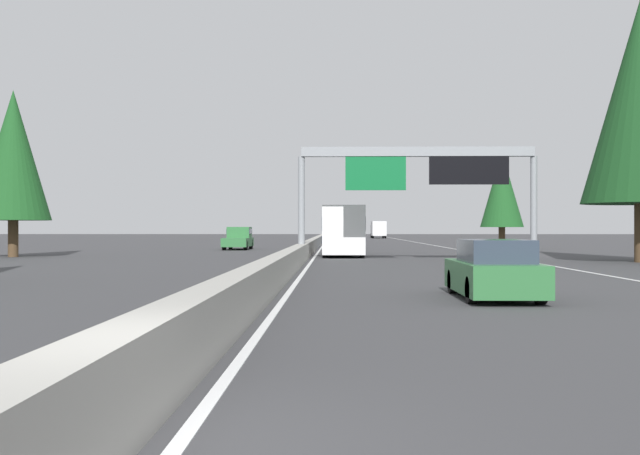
{
  "coord_description": "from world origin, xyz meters",
  "views": [
    {
      "loc": [
        -5.98,
        -1.51,
        1.75
      ],
      "look_at": [
        53.71,
        -0.29,
        1.81
      ],
      "focal_mm": 42.57,
      "sensor_mm": 36.0,
      "label": 1
    }
  ],
  "objects": [
    {
      "name": "conifer_left_near",
      "position": [
        39.65,
        18.08,
        6.18
      ],
      "size": [
        4.47,
        4.47,
        10.17
      ],
      "color": "#4C3823",
      "rests_on": "ground"
    },
    {
      "name": "shoulder_stripe_median",
      "position": [
        70.0,
        -0.25,
        0.01
      ],
      "size": [
        160.0,
        0.16,
        0.01
      ],
      "primitive_type": "cube",
      "color": "silver",
      "rests_on": "ground"
    },
    {
      "name": "bus_mid_center",
      "position": [
        43.3,
        -1.99,
        1.72
      ],
      "size": [
        11.5,
        2.55,
        3.1
      ],
      "color": "white",
      "rests_on": "ground"
    },
    {
      "name": "sign_gantry_overhead",
      "position": [
        34.31,
        -6.04,
        4.83
      ],
      "size": [
        0.5,
        12.68,
        6.06
      ],
      "color": "gray",
      "rests_on": "ground"
    },
    {
      "name": "sedan_near_right",
      "position": [
        12.95,
        -5.46,
        0.68
      ],
      "size": [
        4.4,
        1.8,
        1.47
      ],
      "color": "#2D6B38",
      "rests_on": "ground"
    },
    {
      "name": "minivan_far_center",
      "position": [
        54.55,
        -1.86,
        0.95
      ],
      "size": [
        5.0,
        1.95,
        1.69
      ],
      "color": "silver",
      "rests_on": "ground"
    },
    {
      "name": "shoulder_stripe_right",
      "position": [
        70.0,
        -11.52,
        0.01
      ],
      "size": [
        160.0,
        0.16,
        0.01
      ],
      "primitive_type": "cube",
      "color": "silver",
      "rests_on": "ground"
    },
    {
      "name": "box_truck_mid_right",
      "position": [
        127.94,
        -9.07,
        1.61
      ],
      "size": [
        8.5,
        2.4,
        2.95
      ],
      "color": "white",
      "rests_on": "ground"
    },
    {
      "name": "median_barrier",
      "position": [
        80.0,
        0.3,
        0.45
      ],
      "size": [
        180.0,
        0.56,
        0.9
      ],
      "primitive_type": "cube",
      "color": "#9E9B93",
      "rests_on": "ground"
    },
    {
      "name": "sedan_distant_b",
      "position": [
        77.46,
        -1.61,
        0.68
      ],
      "size": [
        4.4,
        1.8,
        1.47
      ],
      "color": "#1E4793",
      "rests_on": "ground"
    },
    {
      "name": "conifer_right_mid",
      "position": [
        59.55,
        -15.85,
        5.09
      ],
      "size": [
        3.69,
        3.69,
        8.39
      ],
      "color": "#4C3823",
      "rests_on": "ground"
    },
    {
      "name": "sedan_mid_left",
      "position": [
        64.61,
        -1.93,
        0.68
      ],
      "size": [
        4.4,
        1.8,
        1.47
      ],
      "color": "#1E4793",
      "rests_on": "ground"
    },
    {
      "name": "oncoming_near",
      "position": [
        56.42,
        6.5,
        0.91
      ],
      "size": [
        5.6,
        2.0,
        1.86
      ],
      "rotation": [
        0.0,
        0.0,
        3.14
      ],
      "color": "#2D6B38",
      "rests_on": "ground"
    },
    {
      "name": "ground_plane",
      "position": [
        60.0,
        0.0,
        0.0
      ],
      "size": [
        320.0,
        320.0,
        0.0
      ],
      "primitive_type": "plane",
      "color": "#38383A"
    }
  ]
}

